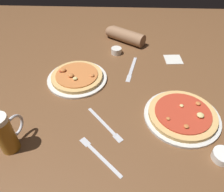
{
  "coord_description": "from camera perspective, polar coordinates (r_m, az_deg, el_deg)",
  "views": [
    {
      "loc": [
        0.03,
        -0.78,
        0.74
      ],
      "look_at": [
        0.0,
        0.0,
        0.02
      ],
      "focal_mm": 35.05,
      "sensor_mm": 36.0,
      "label": 1
    }
  ],
  "objects": [
    {
      "name": "diner_arm",
      "position": [
        1.53,
        2.95,
        15.57
      ],
      "size": [
        0.28,
        0.21,
        0.08
      ],
      "color": "#936B4C",
      "rests_on": "ground_plane"
    },
    {
      "name": "ground_plane",
      "position": [
        1.09,
        -0.0,
        -1.36
      ],
      "size": [
        2.4,
        2.4,
        0.03
      ],
      "primitive_type": "cube",
      "color": "brown"
    },
    {
      "name": "beer_mug_dark",
      "position": [
        0.91,
        -26.02,
        -8.69
      ],
      "size": [
        0.07,
        0.13,
        0.18
      ],
      "color": "#9E6619",
      "rests_on": "ground_plane"
    },
    {
      "name": "fork_spare",
      "position": [
        0.96,
        -1.82,
        -7.47
      ],
      "size": [
        0.17,
        0.19,
        0.01
      ],
      "color": "silver",
      "rests_on": "ground_plane"
    },
    {
      "name": "ramekin_sauce",
      "position": [
        0.95,
        26.91,
        -13.79
      ],
      "size": [
        0.08,
        0.08,
        0.03
      ],
      "primitive_type": "cylinder",
      "color": "white",
      "rests_on": "ground_plane"
    },
    {
      "name": "napkin_folded",
      "position": [
        1.4,
        15.69,
        9.23
      ],
      "size": [
        0.11,
        0.11,
        0.01
      ],
      "primitive_type": "cube",
      "rotation": [
        0.0,
        0.0,
        0.07
      ],
      "color": "silver",
      "rests_on": "ground_plane"
    },
    {
      "name": "fork_left",
      "position": [
        0.87,
        -3.35,
        -15.24
      ],
      "size": [
        0.18,
        0.18,
        0.01
      ],
      "color": "silver",
      "rests_on": "ground_plane"
    },
    {
      "name": "ramekin_butter",
      "position": [
        1.4,
        1.15,
        11.71
      ],
      "size": [
        0.06,
        0.06,
        0.04
      ],
      "primitive_type": "cylinder",
      "color": "silver",
      "rests_on": "ground_plane"
    },
    {
      "name": "pizza_plate_far",
      "position": [
        1.2,
        -9.11,
        4.9
      ],
      "size": [
        0.32,
        0.32,
        0.05
      ],
      "color": "silver",
      "rests_on": "ground_plane"
    },
    {
      "name": "knife_right",
      "position": [
        1.27,
        5.17,
        7.05
      ],
      "size": [
        0.07,
        0.24,
        0.01
      ],
      "color": "silver",
      "rests_on": "ground_plane"
    },
    {
      "name": "pizza_plate_near",
      "position": [
        1.03,
        17.86,
        -4.75
      ],
      "size": [
        0.34,
        0.34,
        0.05
      ],
      "color": "silver",
      "rests_on": "ground_plane"
    }
  ]
}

